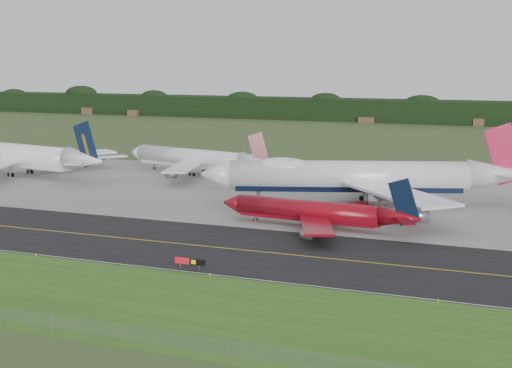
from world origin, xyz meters
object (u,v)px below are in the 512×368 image
object	(u,v)px
jet_red_737	(318,212)
taxiway_sign	(190,262)
jet_star_tail	(198,159)
jet_navy_gold	(19,156)
jet_ba_747	(360,177)

from	to	relation	value
jet_red_737	taxiway_sign	xyz separation A→B (m)	(-11.51, -35.45, -1.91)
jet_star_tail	jet_navy_gold	bearing A→B (deg)	-158.80
jet_star_tail	taxiway_sign	xyz separation A→B (m)	(40.03, -88.12, -3.40)
jet_ba_747	taxiway_sign	xyz separation A→B (m)	(-14.23, -61.71, -5.33)
jet_navy_gold	jet_star_tail	world-z (taller)	jet_navy_gold
jet_ba_747	jet_star_tail	world-z (taller)	jet_ba_747
jet_navy_gold	jet_ba_747	bearing A→B (deg)	-4.13
jet_ba_747	jet_star_tail	bearing A→B (deg)	154.04
taxiway_sign	jet_star_tail	bearing A→B (deg)	114.43
jet_navy_gold	taxiway_sign	xyz separation A→B (m)	(88.92, -69.16, -4.40)
jet_star_tail	taxiway_sign	bearing A→B (deg)	-65.57
jet_red_737	taxiway_sign	size ratio (longest dim) A/B	7.91
jet_red_737	taxiway_sign	world-z (taller)	jet_red_737
jet_ba_747	jet_red_737	xyz separation A→B (m)	(-2.72, -26.26, -3.42)
jet_ba_747	taxiway_sign	world-z (taller)	jet_ba_747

